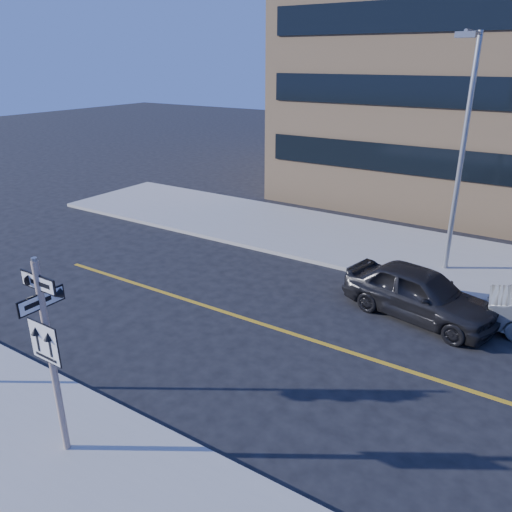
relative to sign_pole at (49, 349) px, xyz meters
The scene contains 5 objects.
ground 3.50m from the sign_pole, 90.00° to the left, with size 120.00×120.00×0.00m, color black.
sign_pole is the anchor object (origin of this frame).
parked_car_a 10.49m from the sign_pole, 66.36° to the left, with size 4.63×1.86×1.58m, color black.
streetlight_a 14.05m from the sign_pole, 73.23° to the left, with size 0.55×2.25×8.00m.
building_brick 28.36m from the sign_pole, 85.84° to the left, with size 18.00×18.00×18.00m, color tan.
Camera 1 is at (7.38, -6.98, 7.33)m, focal length 35.00 mm.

